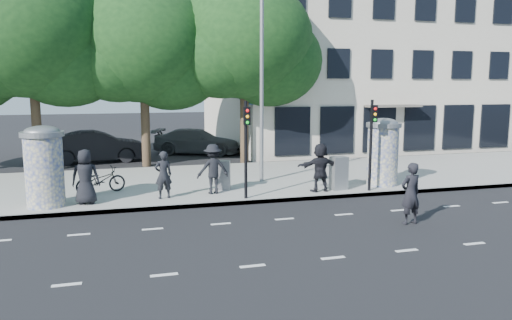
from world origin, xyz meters
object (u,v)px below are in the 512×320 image
object	(u,v)px
ad_column_left	(44,164)
car_right	(197,141)
ped_b	(163,175)
cabinet_right	(339,173)
ped_d	(213,169)
car_mid	(97,147)
bicycle	(101,180)
street_lamp	(262,67)
ped_a	(85,177)
ad_column_right	(383,150)
ped_f	(320,167)
traffic_pole_near	(246,139)
traffic_pole_far	(372,136)
man_road	(411,193)
cabinet_left	(223,175)

from	to	relation	value
ad_column_left	car_right	xyz separation A→B (m)	(6.86, 12.02, -0.80)
ped_b	cabinet_right	world-z (taller)	ped_b
ped_d	car_mid	distance (m)	10.79
cabinet_right	car_mid	world-z (taller)	car_mid
ped_d	bicycle	xyz separation A→B (m)	(-3.96, 1.14, -0.43)
street_lamp	ped_a	bearing A→B (deg)	-162.20
ad_column_right	ped_a	size ratio (longest dim) A/B	1.43
ad_column_right	street_lamp	world-z (taller)	street_lamp
ped_f	cabinet_right	distance (m)	0.87
cabinet_right	traffic_pole_near	bearing A→B (deg)	-178.90
ad_column_left	ped_f	distance (m)	9.56
street_lamp	ped_f	size ratio (longest dim) A/B	4.42
traffic_pole_far	ped_d	bearing A→B (deg)	168.92
ped_a	ped_d	distance (m)	4.40
traffic_pole_near	man_road	bearing A→B (deg)	-44.02
ad_column_right	cabinet_left	distance (m)	6.38
ped_d	ped_f	distance (m)	3.97
traffic_pole_near	street_lamp	size ratio (longest dim) A/B	0.42
street_lamp	ped_a	size ratio (longest dim) A/B	4.33
traffic_pole_near	man_road	size ratio (longest dim) A/B	1.84
ped_a	ped_f	xyz separation A→B (m)	(8.29, -0.27, -0.02)
traffic_pole_far	ped_b	world-z (taller)	traffic_pole_far
ped_a	street_lamp	bearing A→B (deg)	-157.74
ad_column_right	traffic_pole_far	distance (m)	1.52
cabinet_left	car_right	world-z (taller)	car_right
man_road	cabinet_right	size ratio (longest dim) A/B	1.47
street_lamp	cabinet_left	bearing A→B (deg)	-147.86
street_lamp	bicycle	size ratio (longest dim) A/B	4.39
ad_column_left	ped_f	xyz separation A→B (m)	(9.54, -0.30, -0.48)
traffic_pole_far	ped_f	xyz separation A→B (m)	(-1.86, 0.41, -1.18)
ped_a	man_road	size ratio (longest dim) A/B	1.00
traffic_pole_far	man_road	world-z (taller)	traffic_pole_far
traffic_pole_far	man_road	size ratio (longest dim) A/B	1.84
ad_column_right	car_mid	bearing A→B (deg)	137.89
car_right	cabinet_right	bearing A→B (deg)	-140.34
ped_d	cabinet_right	world-z (taller)	ped_d
man_road	car_right	distance (m)	17.03
traffic_pole_near	car_mid	bearing A→B (deg)	115.96
ped_d	ad_column_left	bearing A→B (deg)	-1.27
traffic_pole_near	traffic_pole_far	xyz separation A→B (m)	(4.80, 0.00, 0.00)
ped_a	ped_f	world-z (taller)	ped_a
ped_a	traffic_pole_near	bearing A→B (deg)	177.26
bicycle	ped_f	bearing A→B (deg)	-122.91
ped_f	car_mid	size ratio (longest dim) A/B	0.36
ped_a	ped_b	distance (m)	2.57
ad_column_left	traffic_pole_near	world-z (taller)	traffic_pole_near
traffic_pole_near	cabinet_left	bearing A→B (deg)	106.20
ped_a	cabinet_left	xyz separation A→B (m)	(4.86, 0.98, -0.37)
cabinet_left	car_mid	bearing A→B (deg)	135.58
cabinet_right	car_right	distance (m)	12.69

